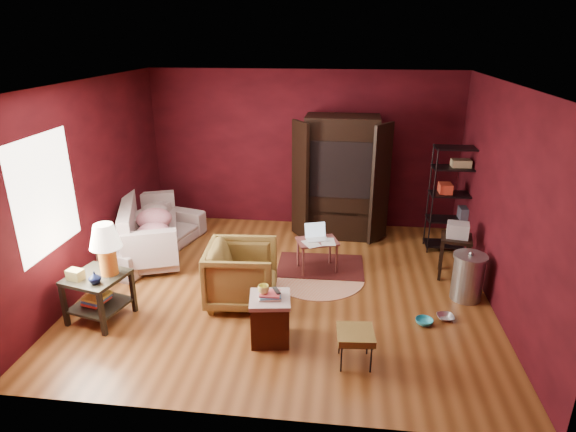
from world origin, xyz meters
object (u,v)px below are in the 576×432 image
object	(u,v)px
hamper	(270,318)
armchair	(242,271)
side_table	(102,263)
laptop_desk	(317,243)
tv_armoire	(341,176)
sofa	(150,229)
wire_shelving	(458,195)

from	to	relation	value
hamper	armchair	bearing A→B (deg)	121.77
side_table	laptop_desk	size ratio (longest dim) A/B	1.74
armchair	laptop_desk	distance (m)	1.37
hamper	side_table	bearing A→B (deg)	173.52
side_table	tv_armoire	size ratio (longest dim) A/B	0.60
sofa	hamper	world-z (taller)	sofa
armchair	laptop_desk	xyz separation A→B (m)	(0.93, 1.01, -0.00)
armchair	laptop_desk	bearing A→B (deg)	-46.19
armchair	tv_armoire	xyz separation A→B (m)	(1.22, 2.44, 0.64)
tv_armoire	hamper	bearing A→B (deg)	-101.37
sofa	wire_shelving	world-z (taller)	wire_shelving
laptop_desk	armchair	bearing A→B (deg)	-150.95
side_table	wire_shelving	world-z (taller)	wire_shelving
laptop_desk	tv_armoire	size ratio (longest dim) A/B	0.34
sofa	tv_armoire	distance (m)	3.28
armchair	tv_armoire	distance (m)	2.81
armchair	tv_armoire	size ratio (longest dim) A/B	0.43
armchair	hamper	bearing A→B (deg)	-152.05
armchair	wire_shelving	world-z (taller)	wire_shelving
hamper	wire_shelving	distance (m)	3.91
hamper	laptop_desk	xyz separation A→B (m)	(0.43, 1.82, 0.15)
sofa	armchair	size ratio (longest dim) A/B	2.33
sofa	laptop_desk	bearing A→B (deg)	-81.77
laptop_desk	wire_shelving	distance (m)	2.45
armchair	hamper	distance (m)	0.96
tv_armoire	side_table	bearing A→B (deg)	-132.02
hamper	laptop_desk	distance (m)	1.87
side_table	hamper	world-z (taller)	side_table
hamper	laptop_desk	world-z (taller)	laptop_desk
laptop_desk	wire_shelving	bearing A→B (deg)	6.74
sofa	wire_shelving	xyz separation A→B (m)	(4.89, 0.71, 0.54)
tv_armoire	wire_shelving	xyz separation A→B (m)	(1.87, -0.40, -0.14)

